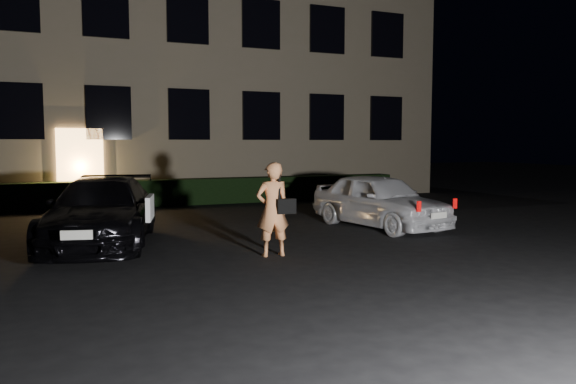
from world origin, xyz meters
name	(u,v)px	position (x,y,z in m)	size (l,w,h in m)	color
ground	(346,268)	(0.00, 0.00, 0.00)	(80.00, 80.00, 0.00)	black
building	(165,43)	(0.00, 14.99, 6.00)	(20.00, 8.11, 12.00)	#766B54
hedge	(193,192)	(0.00, 10.50, 0.42)	(15.00, 0.70, 0.85)	black
sedan	(102,212)	(-3.45, 3.81, 0.67)	(2.93, 4.93, 1.34)	black
hatch	(379,200)	(2.91, 3.62, 0.66)	(2.16, 4.07, 1.32)	silver
man	(273,209)	(-0.72, 1.41, 0.85)	(0.70, 0.43, 1.70)	#DD8952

